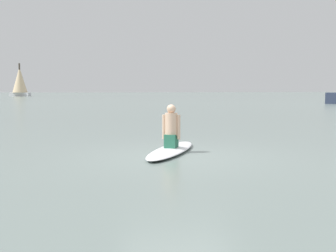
% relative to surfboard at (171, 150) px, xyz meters
% --- Properties ---
extents(ground_plane, '(400.00, 400.00, 0.00)m').
position_rel_surfboard_xyz_m(ground_plane, '(0.05, -0.68, -0.06)').
color(ground_plane, slate).
extents(surfboard, '(2.06, 3.17, 0.12)m').
position_rel_surfboard_xyz_m(surfboard, '(0.00, 0.00, 0.00)').
color(surfboard, white).
rests_on(surfboard, ground).
extents(person_paddler, '(0.43, 0.42, 1.00)m').
position_rel_surfboard_xyz_m(person_paddler, '(0.00, -0.00, 0.51)').
color(person_paddler, '#26664C').
rests_on(person_paddler, surfboard).
extents(sailboat_near_left, '(4.47, 3.94, 6.83)m').
position_rel_surfboard_xyz_m(sailboat_near_left, '(-14.80, 83.97, 3.14)').
color(sailboat_near_left, silver).
rests_on(sailboat_near_left, ground).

